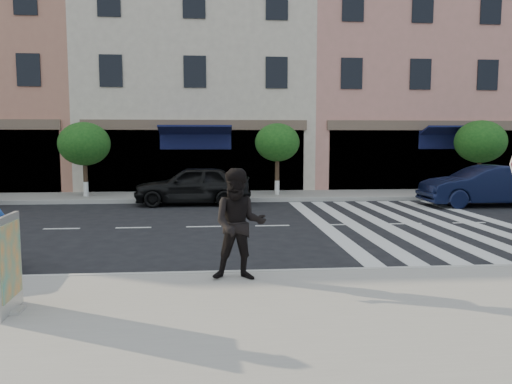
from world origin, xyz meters
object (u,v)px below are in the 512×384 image
walker (239,224)px  poster_board (9,266)px  car_far_right (484,186)px  car_far_mid (193,185)px

walker → poster_board: (-3.24, -1.35, -0.29)m
car_far_right → walker: bearing=-45.1°
poster_board → car_far_right: 16.98m
walker → car_far_right: size_ratio=0.41×
car_far_mid → walker: bearing=6.9°
walker → car_far_mid: walker is taller
walker → car_far_mid: size_ratio=0.43×
walker → car_far_right: 13.67m
walker → poster_board: size_ratio=1.40×
walker → poster_board: bearing=-153.5°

